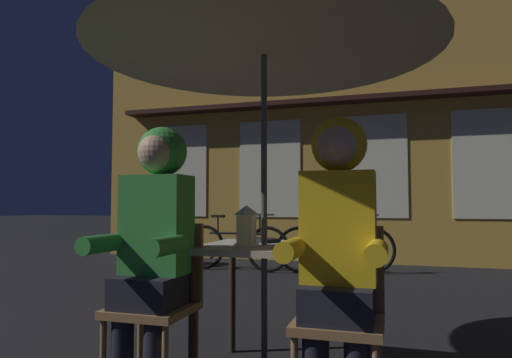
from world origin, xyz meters
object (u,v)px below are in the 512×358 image
patio_umbrella (264,24)px  bicycle_second (235,247)px  potted_plant (154,231)px  person_right_hooded (338,232)px  bicycle_third (335,249)px  book (262,240)px  bicycle_nearest (155,244)px  cafe_table (264,262)px  person_left_hooded (154,229)px  chair_left (159,295)px  lantern (247,224)px  chair_right (340,307)px

patio_umbrella → bicycle_second: 4.40m
patio_umbrella → potted_plant: bearing=127.1°
person_right_hooded → bicycle_third: bearing=97.3°
patio_umbrella → book: (-0.07, 0.17, -1.31)m
bicycle_nearest → bicycle_third: size_ratio=1.00×
bicycle_nearest → potted_plant: 0.22m
cafe_table → person_left_hooded: person_left_hooded is taller
chair_left → person_left_hooded: size_ratio=0.62×
bicycle_third → cafe_table: bearing=-88.9°
bicycle_third → potted_plant: (-2.88, -0.02, 0.20)m
lantern → bicycle_nearest: size_ratio=0.14×
person_left_hooded → chair_right: bearing=3.4°
lantern → bicycle_second: bearing=110.6°
cafe_table → bicycle_second: bicycle_second is taller
bicycle_third → lantern: bearing=-90.0°
chair_left → book: size_ratio=4.35×
chair_left → bicycle_second: chair_left is taller
bicycle_nearest → potted_plant: (-0.07, 0.08, 0.20)m
chair_left → bicycle_second: bearing=104.2°
person_left_hooded → bicycle_second: 4.34m
chair_left → bicycle_second: (-1.04, 4.13, -0.14)m
cafe_table → potted_plant: potted_plant is taller
book → chair_right: bearing=-16.9°
lantern → bicycle_second: size_ratio=0.14×
bicycle_third → bicycle_nearest: bearing=-178.0°
cafe_table → person_right_hooded: size_ratio=0.53×
chair_right → potted_plant: bearing=128.8°
chair_left → bicycle_third: bearing=84.6°
chair_right → person_right_hooded: (0.00, -0.06, 0.36)m
person_right_hooded → bicycle_nearest: size_ratio=0.85×
chair_right → patio_umbrella: bearing=142.5°
cafe_table → chair_right: 0.62m
person_right_hooded → book: person_right_hooded is taller
lantern → chair_right: size_ratio=0.27×
bicycle_nearest → book: (2.82, -3.65, 0.41)m
patio_umbrella → person_left_hooded: bearing=-138.4°
lantern → chair_right: 0.72m
patio_umbrella → chair_right: size_ratio=2.66×
person_left_hooded → book: bearing=55.3°
lantern → potted_plant: lantern is taller
cafe_table → bicycle_second: (-1.52, 3.76, -0.29)m
chair_left → bicycle_second: size_ratio=0.52×
bicycle_second → book: size_ratio=8.39×
patio_umbrella → person_right_hooded: size_ratio=1.65×
patio_umbrella → bicycle_second: size_ratio=1.38×
lantern → book: 0.30m
cafe_table → bicycle_third: bearing=91.1°
cafe_table → bicycle_second: 4.07m
potted_plant → chair_left: bearing=-59.9°
bicycle_nearest → potted_plant: size_ratio=1.80×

